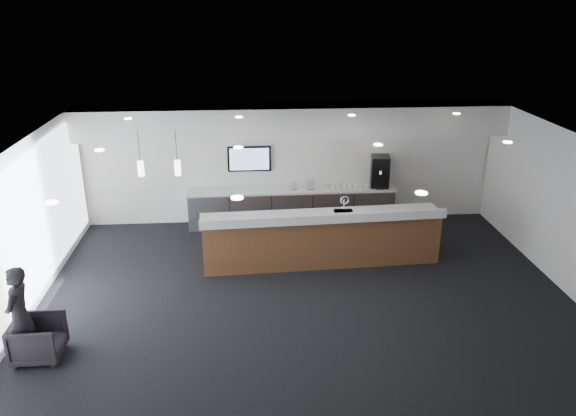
{
  "coord_description": "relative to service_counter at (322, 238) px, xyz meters",
  "views": [
    {
      "loc": [
        -1.06,
        -9.25,
        5.41
      ],
      "look_at": [
        -0.26,
        1.3,
        1.35
      ],
      "focal_mm": 35.0,
      "sensor_mm": 36.0,
      "label": 1
    }
  ],
  "objects": [
    {
      "name": "back_credenza",
      "position": [
        -0.47,
        2.17,
        -0.1
      ],
      "size": [
        5.06,
        0.66,
        0.95
      ],
      "color": "#A0A2A9",
      "rests_on": "ground"
    },
    {
      "name": "ground",
      "position": [
        -0.47,
        -1.47,
        -0.58
      ],
      "size": [
        10.0,
        10.0,
        0.0
      ],
      "primitive_type": "plane",
      "color": "black",
      "rests_on": "ground"
    },
    {
      "name": "cup_4",
      "position": [
        0.83,
        2.1,
        0.42
      ],
      "size": [
        0.14,
        0.14,
        0.09
      ],
      "primitive_type": "imported",
      "rotation": [
        0.0,
        0.0,
        2.58
      ],
      "color": "white",
      "rests_on": "back_credenza"
    },
    {
      "name": "cup_6",
      "position": [
        0.55,
        2.1,
        0.42
      ],
      "size": [
        0.14,
        0.14,
        0.09
      ],
      "primitive_type": "imported",
      "rotation": [
        0.0,
        0.0,
        3.87
      ],
      "color": "white",
      "rests_on": "back_credenza"
    },
    {
      "name": "cup_7",
      "position": [
        0.41,
        2.1,
        0.42
      ],
      "size": [
        0.12,
        0.12,
        0.09
      ],
      "primitive_type": "imported",
      "rotation": [
        0.0,
        0.0,
        4.52
      ],
      "color": "white",
      "rests_on": "back_credenza"
    },
    {
      "name": "back_wall",
      "position": [
        -0.47,
        2.53,
        0.92
      ],
      "size": [
        10.0,
        0.02,
        3.0
      ],
      "primitive_type": "cube",
      "color": "white",
      "rests_on": "ground"
    },
    {
      "name": "armchair",
      "position": [
        -4.87,
        -2.98,
        -0.24
      ],
      "size": [
        0.75,
        0.73,
        0.68
      ],
      "primitive_type": "imported",
      "rotation": [
        0.0,
        0.0,
        1.58
      ],
      "color": "black",
      "rests_on": "ground"
    },
    {
      "name": "alcove_panel",
      "position": [
        -0.47,
        2.5,
        1.02
      ],
      "size": [
        9.8,
        0.06,
        1.4
      ],
      "primitive_type": "cube",
      "color": "white",
      "rests_on": "back_wall"
    },
    {
      "name": "right_wall",
      "position": [
        4.53,
        -1.47,
        0.92
      ],
      "size": [
        0.02,
        8.0,
        3.0
      ],
      "primitive_type": "cube",
      "color": "white",
      "rests_on": "ground"
    },
    {
      "name": "pendant_right",
      "position": [
        -3.57,
        -0.67,
        1.67
      ],
      "size": [
        0.12,
        0.12,
        0.3
      ],
      "primitive_type": "cylinder",
      "color": "#FDEEC5",
      "rests_on": "ceiling"
    },
    {
      "name": "wall_tv",
      "position": [
        -1.47,
        2.43,
        1.07
      ],
      "size": [
        1.05,
        0.08,
        0.62
      ],
      "color": "black",
      "rests_on": "back_wall"
    },
    {
      "name": "service_counter",
      "position": [
        0.0,
        0.0,
        0.0
      ],
      "size": [
        5.08,
        1.09,
        1.49
      ],
      "rotation": [
        0.0,
        0.0,
        0.05
      ],
      "color": "brown",
      "rests_on": "ground"
    },
    {
      "name": "cup_5",
      "position": [
        0.69,
        2.1,
        0.42
      ],
      "size": [
        0.11,
        0.11,
        0.09
      ],
      "primitive_type": "imported",
      "rotation": [
        0.0,
        0.0,
        3.23
      ],
      "color": "white",
      "rests_on": "back_credenza"
    },
    {
      "name": "left_wall",
      "position": [
        -5.47,
        -1.47,
        0.92
      ],
      "size": [
        0.02,
        8.0,
        3.0
      ],
      "primitive_type": "cube",
      "color": "white",
      "rests_on": "ground"
    },
    {
      "name": "cup_0",
      "position": [
        1.39,
        2.1,
        0.42
      ],
      "size": [
        0.1,
        0.1,
        0.09
      ],
      "primitive_type": "imported",
      "color": "white",
      "rests_on": "back_credenza"
    },
    {
      "name": "pendant_left",
      "position": [
        -2.87,
        -0.67,
        1.67
      ],
      "size": [
        0.12,
        0.12,
        0.3
      ],
      "primitive_type": "cylinder",
      "color": "#FDEEC5",
      "rests_on": "ceiling"
    },
    {
      "name": "lounge_guest",
      "position": [
        -5.07,
        -3.01,
        0.22
      ],
      "size": [
        0.42,
        0.61,
        1.6
      ],
      "primitive_type": "imported",
      "rotation": [
        0.0,
        0.0,
        -1.64
      ],
      "color": "black",
      "rests_on": "ground"
    },
    {
      "name": "cup_3",
      "position": [
        0.97,
        2.1,
        0.42
      ],
      "size": [
        0.13,
        0.13,
        0.09
      ],
      "primitive_type": "imported",
      "rotation": [
        0.0,
        0.0,
        1.94
      ],
      "color": "white",
      "rests_on": "back_credenza"
    },
    {
      "name": "cup_1",
      "position": [
        1.25,
        2.1,
        0.42
      ],
      "size": [
        0.14,
        0.14,
        0.09
      ],
      "primitive_type": "imported",
      "rotation": [
        0.0,
        0.0,
        0.65
      ],
      "color": "white",
      "rests_on": "back_credenza"
    },
    {
      "name": "ceiling",
      "position": [
        -0.47,
        -1.47,
        2.42
      ],
      "size": [
        10.0,
        8.0,
        0.02
      ],
      "primitive_type": "cube",
      "color": "black",
      "rests_on": "back_wall"
    },
    {
      "name": "window_blinds_wall",
      "position": [
        -5.43,
        -1.47,
        0.92
      ],
      "size": [
        0.04,
        7.36,
        2.55
      ],
      "primitive_type": "cube",
      "color": "silver",
      "rests_on": "left_wall"
    },
    {
      "name": "info_sign_left",
      "position": [
        -0.39,
        2.1,
        0.48
      ],
      "size": [
        0.15,
        0.04,
        0.2
      ],
      "primitive_type": "cube",
      "rotation": [
        0.0,
        0.0,
        0.17
      ],
      "color": "silver",
      "rests_on": "back_credenza"
    },
    {
      "name": "ceiling_can_lights",
      "position": [
        -0.47,
        -1.47,
        2.39
      ],
      "size": [
        7.0,
        5.0,
        0.02
      ],
      "primitive_type": null,
      "color": "white",
      "rests_on": "ceiling"
    },
    {
      "name": "soffit_bulkhead",
      "position": [
        -0.47,
        2.08,
        2.07
      ],
      "size": [
        10.0,
        0.9,
        0.7
      ],
      "primitive_type": "cube",
      "color": "white",
      "rests_on": "back_wall"
    },
    {
      "name": "coffee_machine",
      "position": [
        1.71,
        2.2,
        0.75
      ],
      "size": [
        0.5,
        0.6,
        0.76
      ],
      "rotation": [
        0.0,
        0.0,
        -0.14
      ],
      "color": "black",
      "rests_on": "back_credenza"
    },
    {
      "name": "info_sign_right",
      "position": [
        -0.01,
        2.07,
        0.51
      ],
      "size": [
        0.21,
        0.05,
        0.27
      ],
      "primitive_type": "cube",
      "rotation": [
        0.0,
        0.0,
        0.13
      ],
      "color": "silver",
      "rests_on": "back_credenza"
    },
    {
      "name": "cup_2",
      "position": [
        1.11,
        2.1,
        0.42
      ],
      "size": [
        0.12,
        0.12,
        0.09
      ],
      "primitive_type": "imported",
      "rotation": [
        0.0,
        0.0,
        1.29
      ],
      "color": "white",
      "rests_on": "back_credenza"
    }
  ]
}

